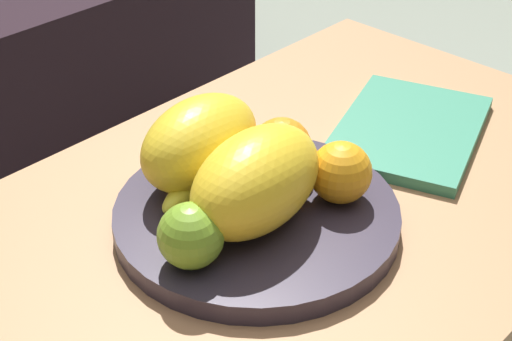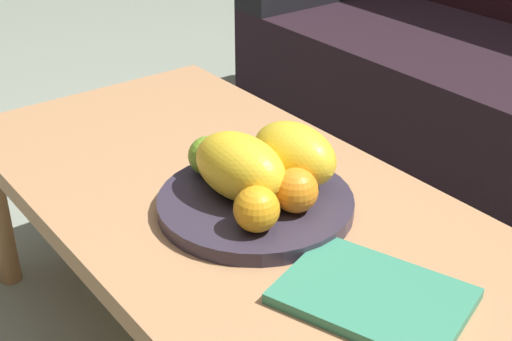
{
  "view_description": "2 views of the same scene",
  "coord_description": "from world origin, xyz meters",
  "views": [
    {
      "loc": [
        -0.47,
        -0.49,
        0.95
      ],
      "look_at": [
        0.05,
        0.0,
        0.47
      ],
      "focal_mm": 54.69,
      "sensor_mm": 36.0,
      "label": 1
    },
    {
      "loc": [
        0.87,
        -0.62,
        1.03
      ],
      "look_at": [
        0.05,
        0.0,
        0.47
      ],
      "focal_mm": 50.36,
      "sensor_mm": 36.0,
      "label": 2
    }
  ],
  "objects": [
    {
      "name": "orange_front",
      "position": [
        0.12,
        0.03,
        0.46
      ],
      "size": [
        0.07,
        0.07,
        0.07
      ],
      "primitive_type": "sphere",
      "color": "orange",
      "rests_on": "fruit_bowl"
    },
    {
      "name": "coffee_table",
      "position": [
        0.0,
        0.0,
        0.35
      ],
      "size": [
        1.21,
        0.6,
        0.4
      ],
      "color": "#AE7D53",
      "rests_on": "ground_plane"
    },
    {
      "name": "melon_smaller_beside",
      "position": [
        0.05,
        0.09,
        0.47
      ],
      "size": [
        0.18,
        0.12,
        0.1
      ],
      "primitive_type": "ellipsoid",
      "rotation": [
        0.0,
        0.0,
        0.11
      ],
      "color": "yellow",
      "rests_on": "fruit_bowl"
    },
    {
      "name": "magazine",
      "position": [
        0.34,
        -0.01,
        0.4
      ],
      "size": [
        0.3,
        0.25,
        0.02
      ],
      "primitive_type": "cube",
      "rotation": [
        0.0,
        0.0,
        0.34
      ],
      "color": "#368565",
      "rests_on": "coffee_table"
    },
    {
      "name": "apple_front",
      "position": [
        -0.06,
        -0.02,
        0.46
      ],
      "size": [
        0.07,
        0.07,
        0.07
      ],
      "primitive_type": "sphere",
      "color": "olive",
      "rests_on": "fruit_bowl"
    },
    {
      "name": "fruit_bowl",
      "position": [
        0.05,
        0.0,
        0.41
      ],
      "size": [
        0.33,
        0.33,
        0.03
      ],
      "primitive_type": "cylinder",
      "color": "#312939",
      "rests_on": "coffee_table"
    },
    {
      "name": "banana_bunch",
      "position": [
        0.04,
        0.07,
        0.45
      ],
      "size": [
        0.18,
        0.15,
        0.06
      ],
      "color": "yellow",
      "rests_on": "fruit_bowl"
    },
    {
      "name": "orange_left",
      "position": [
        0.13,
        -0.06,
        0.46
      ],
      "size": [
        0.07,
        0.07,
        0.07
      ],
      "primitive_type": "sphere",
      "color": "orange",
      "rests_on": "fruit_bowl"
    },
    {
      "name": "melon_large_front",
      "position": [
        0.03,
        -0.02,
        0.48
      ],
      "size": [
        0.19,
        0.13,
        0.11
      ],
      "primitive_type": "ellipsoid",
      "rotation": [
        0.0,
        0.0,
        0.12
      ],
      "color": "yellow",
      "rests_on": "fruit_bowl"
    }
  ]
}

